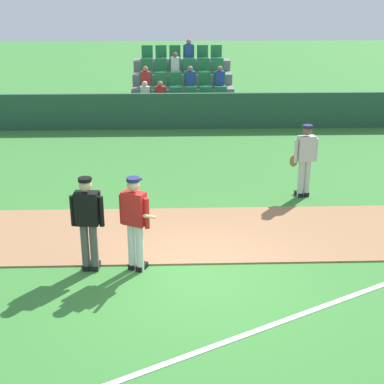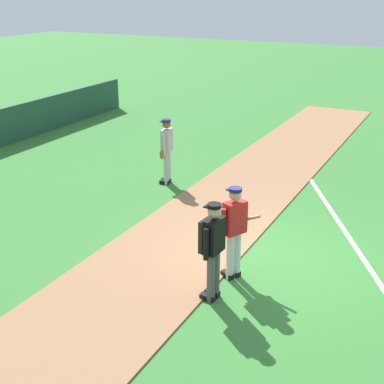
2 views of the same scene
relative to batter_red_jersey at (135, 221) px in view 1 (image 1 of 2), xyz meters
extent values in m
plane|color=#387A33|center=(1.04, -0.30, -0.97)|extent=(80.00, 80.00, 0.00)
cube|color=#9E704C|center=(1.04, 1.48, -0.95)|extent=(28.00, 2.66, 0.03)
cube|color=white|center=(4.04, -0.80, -0.96)|extent=(10.61, 5.78, 0.01)
cube|color=#234C38|center=(1.04, 10.16, -0.35)|extent=(20.00, 0.16, 1.24)
cube|color=slate|center=(1.04, 12.46, -0.82)|extent=(3.90, 3.80, 0.30)
cube|color=slate|center=(1.04, 11.19, -0.47)|extent=(3.80, 0.85, 0.40)
cube|color=#237542|center=(-0.33, 11.09, -0.22)|extent=(0.44, 0.40, 0.08)
cube|color=#237542|center=(-0.33, 11.31, 0.03)|extent=(0.44, 0.08, 0.50)
cube|color=silver|center=(-0.33, 11.14, 0.08)|extent=(0.32, 0.22, 0.52)
sphere|color=beige|center=(-0.33, 11.14, 0.43)|extent=(0.20, 0.20, 0.20)
cube|color=#237542|center=(0.22, 11.09, -0.22)|extent=(0.44, 0.40, 0.08)
cube|color=#237542|center=(0.22, 11.31, 0.03)|extent=(0.44, 0.08, 0.50)
cube|color=red|center=(0.22, 11.14, 0.08)|extent=(0.32, 0.22, 0.52)
sphere|color=#9E7051|center=(0.22, 11.14, 0.43)|extent=(0.20, 0.20, 0.20)
cube|color=#237542|center=(0.77, 11.09, -0.22)|extent=(0.44, 0.40, 0.08)
cube|color=#237542|center=(0.77, 11.31, 0.03)|extent=(0.44, 0.08, 0.50)
cube|color=#237542|center=(1.32, 11.09, -0.22)|extent=(0.44, 0.40, 0.08)
cube|color=#237542|center=(1.32, 11.31, 0.03)|extent=(0.44, 0.08, 0.50)
cube|color=#237542|center=(1.87, 11.09, -0.22)|extent=(0.44, 0.40, 0.08)
cube|color=#237542|center=(1.87, 11.31, 0.03)|extent=(0.44, 0.08, 0.50)
cube|color=#237542|center=(2.42, 11.09, -0.22)|extent=(0.44, 0.40, 0.08)
cube|color=#237542|center=(2.42, 11.31, 0.03)|extent=(0.44, 0.08, 0.50)
cube|color=slate|center=(1.04, 12.04, -0.07)|extent=(3.80, 0.85, 0.40)
cube|color=#237542|center=(-0.33, 11.94, 0.18)|extent=(0.44, 0.40, 0.08)
cube|color=#237542|center=(-0.33, 12.16, 0.43)|extent=(0.44, 0.08, 0.50)
cube|color=red|center=(-0.33, 11.99, 0.48)|extent=(0.32, 0.22, 0.52)
sphere|color=#9E7051|center=(-0.33, 11.99, 0.83)|extent=(0.20, 0.20, 0.20)
cube|color=#237542|center=(0.22, 11.94, 0.18)|extent=(0.44, 0.40, 0.08)
cube|color=#237542|center=(0.22, 12.16, 0.43)|extent=(0.44, 0.08, 0.50)
cube|color=#237542|center=(0.77, 11.94, 0.18)|extent=(0.44, 0.40, 0.08)
cube|color=#237542|center=(0.77, 12.16, 0.43)|extent=(0.44, 0.08, 0.50)
cube|color=#237542|center=(1.32, 11.94, 0.18)|extent=(0.44, 0.40, 0.08)
cube|color=#237542|center=(1.32, 12.16, 0.43)|extent=(0.44, 0.08, 0.50)
cube|color=#263F99|center=(1.32, 11.99, 0.48)|extent=(0.32, 0.22, 0.52)
sphere|color=#9E7051|center=(1.32, 11.99, 0.83)|extent=(0.20, 0.20, 0.20)
cube|color=#237542|center=(1.87, 11.94, 0.18)|extent=(0.44, 0.40, 0.08)
cube|color=#237542|center=(1.87, 12.16, 0.43)|extent=(0.44, 0.08, 0.50)
cube|color=#237542|center=(2.42, 11.94, 0.18)|extent=(0.44, 0.40, 0.08)
cube|color=#237542|center=(2.42, 12.16, 0.43)|extent=(0.44, 0.08, 0.50)
cube|color=#263F99|center=(2.42, 11.99, 0.48)|extent=(0.32, 0.22, 0.52)
sphere|color=#9E7051|center=(2.42, 11.99, 0.83)|extent=(0.20, 0.20, 0.20)
cube|color=slate|center=(1.04, 12.89, 0.33)|extent=(3.80, 0.85, 0.40)
cube|color=#237542|center=(-0.33, 12.79, 0.58)|extent=(0.44, 0.40, 0.08)
cube|color=#237542|center=(-0.33, 13.01, 0.83)|extent=(0.44, 0.08, 0.50)
cube|color=#237542|center=(0.22, 12.79, 0.58)|extent=(0.44, 0.40, 0.08)
cube|color=#237542|center=(0.22, 13.01, 0.83)|extent=(0.44, 0.08, 0.50)
cube|color=#237542|center=(0.77, 12.79, 0.58)|extent=(0.44, 0.40, 0.08)
cube|color=#237542|center=(0.77, 13.01, 0.83)|extent=(0.44, 0.08, 0.50)
cube|color=silver|center=(0.77, 12.84, 0.88)|extent=(0.32, 0.22, 0.52)
sphere|color=brown|center=(0.77, 12.84, 1.23)|extent=(0.20, 0.20, 0.20)
cube|color=#237542|center=(1.32, 12.79, 0.58)|extent=(0.44, 0.40, 0.08)
cube|color=#237542|center=(1.32, 13.01, 0.83)|extent=(0.44, 0.08, 0.50)
cube|color=#237542|center=(1.87, 12.79, 0.58)|extent=(0.44, 0.40, 0.08)
cube|color=#237542|center=(1.87, 13.01, 0.83)|extent=(0.44, 0.08, 0.50)
cube|color=#237542|center=(2.42, 12.79, 0.58)|extent=(0.44, 0.40, 0.08)
cube|color=#237542|center=(2.42, 13.01, 0.83)|extent=(0.44, 0.08, 0.50)
cube|color=slate|center=(1.04, 13.74, 0.73)|extent=(3.80, 0.85, 0.40)
cube|color=#237542|center=(-0.33, 13.64, 0.98)|extent=(0.44, 0.40, 0.08)
cube|color=#237542|center=(-0.33, 13.86, 1.23)|extent=(0.44, 0.08, 0.50)
cube|color=#237542|center=(0.22, 13.64, 0.98)|extent=(0.44, 0.40, 0.08)
cube|color=#237542|center=(0.22, 13.86, 1.23)|extent=(0.44, 0.08, 0.50)
cube|color=#237542|center=(0.77, 13.64, 0.98)|extent=(0.44, 0.40, 0.08)
cube|color=#237542|center=(0.77, 13.86, 1.23)|extent=(0.44, 0.08, 0.50)
cube|color=#237542|center=(1.32, 13.64, 0.98)|extent=(0.44, 0.40, 0.08)
cube|color=#237542|center=(1.32, 13.86, 1.23)|extent=(0.44, 0.08, 0.50)
cube|color=#263F99|center=(1.32, 13.69, 1.28)|extent=(0.32, 0.22, 0.52)
sphere|color=#9E7051|center=(1.32, 13.69, 1.63)|extent=(0.20, 0.20, 0.20)
cube|color=#237542|center=(1.87, 13.64, 0.98)|extent=(0.44, 0.40, 0.08)
cube|color=#237542|center=(1.87, 13.86, 1.23)|extent=(0.44, 0.08, 0.50)
cube|color=#237542|center=(2.42, 13.64, 0.98)|extent=(0.44, 0.40, 0.08)
cube|color=#237542|center=(2.42, 13.86, 1.23)|extent=(0.44, 0.08, 0.50)
cylinder|color=silver|center=(-0.08, 0.03, -0.52)|extent=(0.14, 0.14, 0.90)
cylinder|color=silver|center=(0.06, -0.04, -0.52)|extent=(0.14, 0.14, 0.90)
cube|color=black|center=(-0.05, 0.09, -0.92)|extent=(0.23, 0.29, 0.10)
cube|color=black|center=(0.09, 0.01, -0.92)|extent=(0.23, 0.29, 0.10)
cube|color=red|center=(-0.01, 0.00, 0.23)|extent=(0.46, 0.38, 0.60)
cylinder|color=red|center=(-0.23, 0.11, 0.18)|extent=(0.09, 0.09, 0.55)
cylinder|color=red|center=(0.21, -0.12, 0.18)|extent=(0.09, 0.09, 0.55)
sphere|color=tan|center=(-0.01, 0.00, 0.66)|extent=(0.22, 0.22, 0.22)
cylinder|color=#191E4C|center=(-0.01, 0.00, 0.76)|extent=(0.23, 0.23, 0.06)
cube|color=#191E4C|center=(0.04, 0.09, 0.73)|extent=(0.21, 0.19, 0.02)
cylinder|color=tan|center=(0.26, -0.03, 0.08)|extent=(0.20, 0.79, 0.41)
cylinder|color=#4C4C4C|center=(-0.91, 0.03, -0.52)|extent=(0.14, 0.14, 0.90)
cylinder|color=#4C4C4C|center=(-0.75, 0.01, -0.52)|extent=(0.14, 0.14, 0.90)
cube|color=black|center=(-0.90, 0.09, -0.92)|extent=(0.14, 0.27, 0.10)
cube|color=black|center=(-0.74, 0.07, -0.92)|extent=(0.14, 0.27, 0.10)
cube|color=black|center=(-0.83, 0.02, 0.23)|extent=(0.42, 0.26, 0.60)
cylinder|color=black|center=(-1.08, 0.04, 0.18)|extent=(0.09, 0.09, 0.55)
cylinder|color=black|center=(-0.58, 0.00, 0.18)|extent=(0.09, 0.09, 0.55)
sphere|color=tan|center=(-0.83, 0.02, 0.66)|extent=(0.22, 0.22, 0.22)
cylinder|color=black|center=(-0.83, 0.02, 0.76)|extent=(0.23, 0.23, 0.06)
cube|color=black|center=(-0.82, 0.12, 0.73)|extent=(0.19, 0.14, 0.02)
cube|color=black|center=(-0.81, 0.15, 0.23)|extent=(0.45, 0.12, 0.56)
cylinder|color=#B2B2B2|center=(3.70, 3.51, -0.52)|extent=(0.14, 0.14, 0.90)
cylinder|color=#B2B2B2|center=(3.86, 3.55, -0.52)|extent=(0.14, 0.14, 0.90)
cube|color=black|center=(3.69, 3.57, -0.92)|extent=(0.17, 0.28, 0.10)
cube|color=black|center=(3.85, 3.61, -0.92)|extent=(0.17, 0.28, 0.10)
cube|color=#B2B2B2|center=(3.78, 3.53, 0.23)|extent=(0.44, 0.30, 0.60)
cylinder|color=#B2B2B2|center=(3.54, 3.48, 0.18)|extent=(0.09, 0.09, 0.55)
cylinder|color=#B2B2B2|center=(4.02, 3.58, 0.18)|extent=(0.09, 0.09, 0.55)
sphere|color=brown|center=(3.78, 3.53, 0.66)|extent=(0.22, 0.22, 0.22)
cylinder|color=#191E4C|center=(3.78, 3.53, 0.76)|extent=(0.23, 0.23, 0.06)
cube|color=#191E4C|center=(3.76, 3.63, 0.73)|extent=(0.20, 0.16, 0.02)
ellipsoid|color=brown|center=(3.51, 3.52, -0.07)|extent=(0.22, 0.16, 0.28)
camera|label=1|loc=(0.70, -9.00, 3.95)|focal=52.57mm
camera|label=2|loc=(-7.99, -3.25, 4.06)|focal=50.04mm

